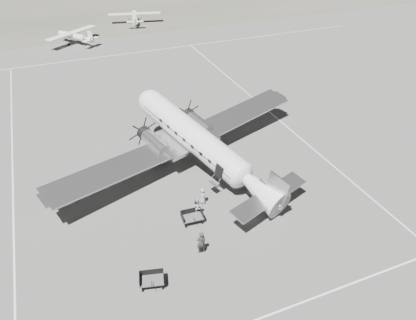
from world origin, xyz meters
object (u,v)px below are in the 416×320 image
object	(u,v)px
baggage_cart_near	(192,217)
passenger	(203,196)
light_plane_right	(135,18)
ground_crew	(201,242)
dc3_airliner	(200,144)
ramp_agent	(198,207)
baggage_cart_far	(152,280)
light_plane_left	(74,37)

from	to	relation	value
baggage_cart_near	passenger	xyz separation A→B (m)	(1.75, 2.00, 0.25)
light_plane_right	ground_crew	xyz separation A→B (m)	(-10.93, -65.04, -0.11)
baggage_cart_near	passenger	world-z (taller)	passenger
dc3_airliner	light_plane_right	xyz separation A→B (m)	(6.85, 54.49, -1.72)
ground_crew	ramp_agent	world-z (taller)	ground_crew
dc3_airliner	baggage_cart_far	distance (m)	14.98
light_plane_right	ground_crew	bearing A→B (deg)	-86.44
light_plane_right	baggage_cart_far	size ratio (longest dim) A/B	5.98
baggage_cart_far	passenger	world-z (taller)	passenger
light_plane_right	dc3_airliner	bearing A→B (deg)	-84.06
ramp_agent	passenger	size ratio (longest dim) A/B	1.17
ground_crew	ramp_agent	xyz separation A→B (m)	(1.30, 4.06, -0.11)
light_plane_right	baggage_cart_near	bearing A→B (deg)	-86.47
light_plane_left	passenger	world-z (taller)	light_plane_left
dc3_airliner	ground_crew	world-z (taller)	dc3_airliner
dc3_airliner	ground_crew	size ratio (longest dim) A/B	14.71
baggage_cart_near	ground_crew	bearing A→B (deg)	-95.25
dc3_airliner	ramp_agent	size ratio (longest dim) A/B	16.44
baggage_cart_near	passenger	size ratio (longest dim) A/B	1.20
passenger	ground_crew	bearing A→B (deg)	172.28
baggage_cart_near	light_plane_left	bearing A→B (deg)	97.00
dc3_airliner	light_plane_right	bearing A→B (deg)	62.87
baggage_cart_near	ramp_agent	size ratio (longest dim) A/B	1.03
ground_crew	passenger	world-z (taller)	ground_crew
light_plane_left	passenger	distance (m)	50.84
light_plane_right	baggage_cart_near	size ratio (longest dim) A/B	5.81
baggage_cart_near	baggage_cart_far	distance (m)	7.03
dc3_airliner	passenger	distance (m)	5.80
light_plane_right	baggage_cart_far	xyz separation A→B (m)	(-15.29, -66.65, -0.61)
light_plane_left	ramp_agent	size ratio (longest dim) A/B	6.00
dc3_airliner	passenger	bearing A→B (deg)	-129.27
light_plane_right	baggage_cart_near	distance (m)	62.47
light_plane_left	baggage_cart_far	bearing A→B (deg)	-128.06
light_plane_left	ramp_agent	xyz separation A→B (m)	(3.68, -52.00, -0.22)
baggage_cart_far	ground_crew	distance (m)	4.66
dc3_airliner	baggage_cart_far	size ratio (longest dim) A/B	16.49
dc3_airliner	ramp_agent	xyz separation A→B (m)	(-2.79, -6.49, -1.94)
light_plane_right	ramp_agent	xyz separation A→B (m)	(-9.64, -60.98, -0.22)
light_plane_left	baggage_cart_far	xyz separation A→B (m)	(-1.97, -57.66, -0.62)
light_plane_right	ground_crew	size ratio (longest dim) A/B	5.33
light_plane_left	ground_crew	xyz separation A→B (m)	(2.38, -56.06, -0.12)
light_plane_right	light_plane_left	bearing A→B (deg)	-132.88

